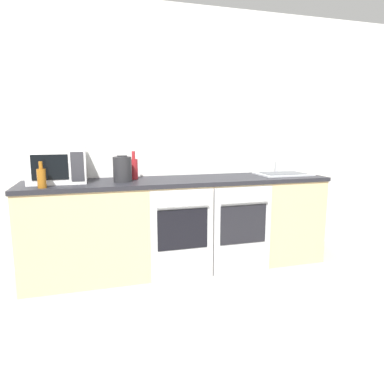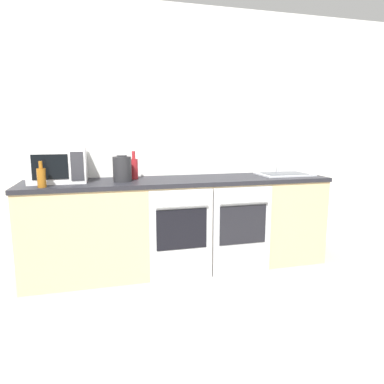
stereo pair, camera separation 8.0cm
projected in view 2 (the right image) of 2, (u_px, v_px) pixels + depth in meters
The scene contains 9 objects.
wall_back at pixel (174, 137), 3.58m from camera, with size 10.00×0.06×2.60m.
counter_back at pixel (181, 223), 3.41m from camera, with size 2.95×0.63×0.90m.
oven_left at pixel (181, 235), 3.09m from camera, with size 0.58×0.06×0.84m.
oven_right at pixel (242, 230), 3.24m from camera, with size 0.58×0.06×0.84m.
microwave at pixel (58, 165), 3.09m from camera, with size 0.49×0.37×0.31m.
bottle_red at pixel (134, 168), 3.30m from camera, with size 0.08×0.08×0.27m.
bottle_amber at pixel (41, 177), 2.80m from camera, with size 0.07×0.07×0.22m.
kettle at pixel (122, 169), 3.13m from camera, with size 0.17×0.17×0.24m.
sink at pixel (284, 173), 3.63m from camera, with size 0.55×0.36×0.31m.
Camera 2 is at (-0.74, -1.45, 1.35)m, focal length 32.00 mm.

